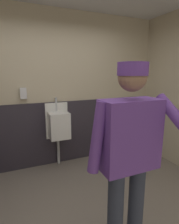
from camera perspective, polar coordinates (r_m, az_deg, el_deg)
name	(u,v)px	position (r m, az deg, el deg)	size (l,w,h in m)	color
wall_back	(52,91)	(3.31, -11.72, 6.63)	(4.64, 0.12, 2.71)	beige
wainscot_band_back	(55,133)	(3.40, -10.89, -6.59)	(4.04, 0.03, 1.16)	#2D2833
urinal_solo	(58,125)	(3.22, -9.75, -3.96)	(0.40, 0.34, 1.24)	white
person	(129,149)	(1.57, 12.43, -11.45)	(0.71, 0.60, 1.75)	#2D3342
soap_dispenser	(23,93)	(3.15, -20.13, 5.55)	(0.10, 0.07, 0.18)	silver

